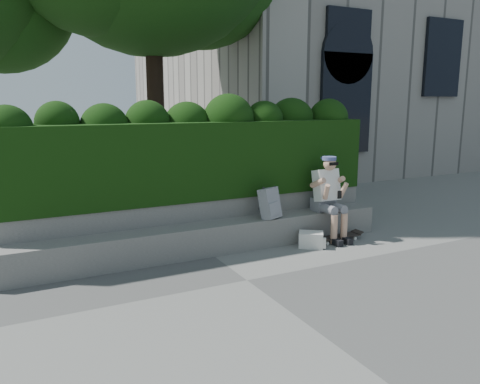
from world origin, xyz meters
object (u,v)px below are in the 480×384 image
backpack_plaid (270,203)px  backpack_ground (311,240)px  person (328,194)px  skateboard (338,237)px

backpack_plaid → backpack_ground: bearing=-57.8°
person → skateboard: bearing=-74.9°
person → skateboard: (0.06, -0.22, -0.68)m
backpack_plaid → backpack_ground: (0.55, -0.36, -0.57)m
backpack_ground → skateboard: bearing=42.1°
skateboard → backpack_plaid: bearing=163.4°
person → skateboard: size_ratio=1.66×
backpack_plaid → skateboard: bearing=-39.3°
person → backpack_ground: (-0.52, -0.28, -0.63)m
person → backpack_ground: person is taller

